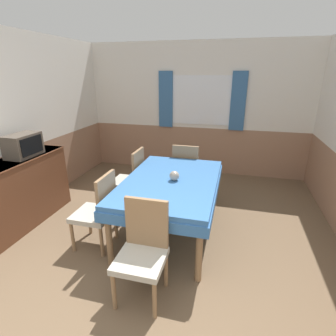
% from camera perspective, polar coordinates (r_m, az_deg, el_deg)
% --- Properties ---
extents(wall_back, '(4.84, 0.10, 2.60)m').
position_cam_1_polar(wall_back, '(5.47, 6.16, 12.48)').
color(wall_back, white).
rests_on(wall_back, ground_plane).
extents(wall_left, '(0.05, 4.74, 2.60)m').
position_cam_1_polar(wall_left, '(4.46, -29.25, 8.20)').
color(wall_left, white).
rests_on(wall_left, ground_plane).
extents(dining_table, '(1.17, 1.79, 0.76)m').
position_cam_1_polar(dining_table, '(3.35, 0.63, -4.11)').
color(dining_table, '#386BA8').
rests_on(dining_table, ground_plane).
extents(chair_head_window, '(0.44, 0.44, 0.95)m').
position_cam_1_polar(chair_head_window, '(4.37, 4.02, -0.40)').
color(chair_head_window, '#93704C').
rests_on(chair_head_window, ground_plane).
extents(chair_left_near, '(0.44, 0.44, 0.95)m').
position_cam_1_polar(chair_left_near, '(3.25, -14.93, -8.72)').
color(chair_left_near, '#93704C').
rests_on(chair_left_near, ground_plane).
extents(chair_head_near, '(0.44, 0.44, 0.95)m').
position_cam_1_polar(chair_head_near, '(2.54, -5.49, -17.01)').
color(chair_head_near, '#93704C').
rests_on(chair_head_near, ground_plane).
extents(chair_left_far, '(0.44, 0.44, 0.95)m').
position_cam_1_polar(chair_left_far, '(4.08, -8.01, -2.10)').
color(chair_left_far, '#93704C').
rests_on(chair_left_far, ground_plane).
extents(sideboard, '(0.46, 1.52, 0.95)m').
position_cam_1_polar(sideboard, '(4.14, -29.49, -4.58)').
color(sideboard, brown).
rests_on(sideboard, ground_plane).
extents(tv, '(0.29, 0.46, 0.31)m').
position_cam_1_polar(tv, '(4.05, -28.98, 4.35)').
color(tv, '#51473D').
rests_on(tv, sideboard).
extents(vase, '(0.12, 0.12, 0.12)m').
position_cam_1_polar(vase, '(3.25, 1.39, -1.72)').
color(vase, '#A39989').
rests_on(vase, dining_table).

